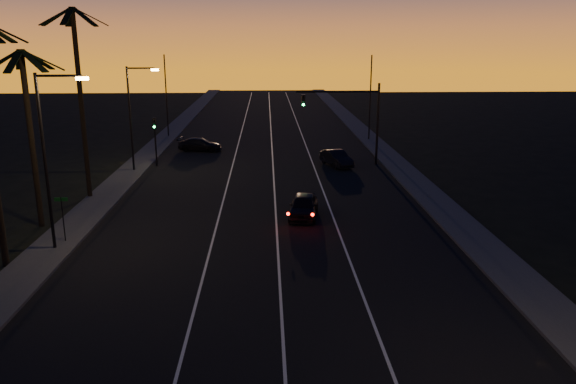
{
  "coord_description": "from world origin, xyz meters",
  "views": [
    {
      "loc": [
        -0.01,
        -7.6,
        10.49
      ],
      "look_at": [
        1.04,
        20.02,
        2.99
      ],
      "focal_mm": 35.0,
      "sensor_mm": 36.0,
      "label": 1
    }
  ],
  "objects_px": {
    "signal_mast": "(351,110)",
    "cross_car": "(200,145)",
    "right_car": "(336,158)",
    "lead_car": "(304,206)"
  },
  "relations": [
    {
      "from": "signal_mast",
      "to": "cross_car",
      "type": "distance_m",
      "value": 15.8
    },
    {
      "from": "lead_car",
      "to": "right_car",
      "type": "bearing_deg",
      "value": 75.28
    },
    {
      "from": "signal_mast",
      "to": "lead_car",
      "type": "xyz_separation_m",
      "value": [
        -4.94,
        -14.82,
        -4.07
      ]
    },
    {
      "from": "right_car",
      "to": "cross_car",
      "type": "distance_m",
      "value": 14.45
    },
    {
      "from": "signal_mast",
      "to": "right_car",
      "type": "distance_m",
      "value": 4.3
    },
    {
      "from": "lead_car",
      "to": "cross_car",
      "type": "xyz_separation_m",
      "value": [
        -8.74,
        21.56,
        -0.08
      ]
    },
    {
      "from": "cross_car",
      "to": "signal_mast",
      "type": "bearing_deg",
      "value": -26.24
    },
    {
      "from": "lead_car",
      "to": "cross_car",
      "type": "height_order",
      "value": "lead_car"
    },
    {
      "from": "signal_mast",
      "to": "cross_car",
      "type": "bearing_deg",
      "value": 153.76
    },
    {
      "from": "lead_car",
      "to": "right_car",
      "type": "xyz_separation_m",
      "value": [
        3.76,
        14.3,
        -0.03
      ]
    }
  ]
}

